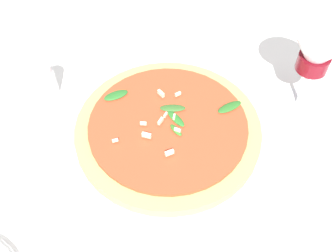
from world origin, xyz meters
TOP-DOWN VIEW (x-y plane):
  - ground_plane at (0.00, 0.00)m, footprint 6.00×6.00m
  - pizza_arugula_main at (-0.02, -0.04)m, footprint 0.31×0.31m
  - wine_glass at (-0.00, -0.28)m, footprint 0.09×0.09m
  - shaker_pepper at (0.13, 0.14)m, footprint 0.03×0.03m

SIDE VIEW (x-z plane):
  - ground_plane at x=0.00m, z-range 0.00..0.00m
  - pizza_arugula_main at x=-0.02m, z-range -0.01..0.04m
  - shaker_pepper at x=0.13m, z-range 0.00..0.07m
  - wine_glass at x=0.00m, z-range 0.03..0.19m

